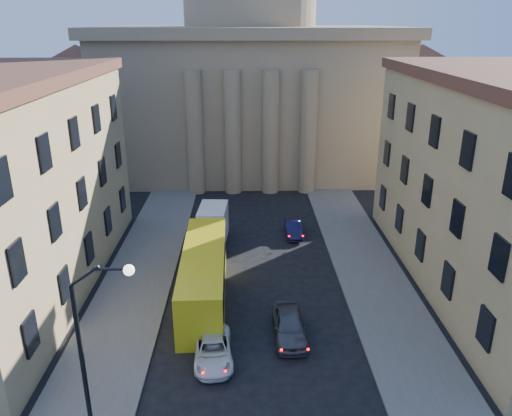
{
  "coord_description": "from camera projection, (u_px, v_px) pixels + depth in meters",
  "views": [
    {
      "loc": [
        -0.68,
        -9.23,
        17.58
      ],
      "look_at": [
        -0.07,
        18.44,
        7.2
      ],
      "focal_mm": 35.0,
      "sensor_mm": 36.0,
      "label": 1
    }
  ],
  "objects": [
    {
      "name": "car_left_mid",
      "position": [
        213.0,
        350.0,
        27.44
      ],
      "size": [
        2.46,
        4.67,
        1.25
      ],
      "primitive_type": "imported",
      "rotation": [
        0.0,
        0.0,
        0.09
      ],
      "color": "silver",
      "rests_on": "ground"
    },
    {
      "name": "city_bus",
      "position": [
        204.0,
        274.0,
        33.2
      ],
      "size": [
        3.08,
        12.13,
        3.4
      ],
      "rotation": [
        0.0,
        0.0,
        0.02
      ],
      "color": "gold",
      "rests_on": "ground"
    },
    {
      "name": "car_right_far",
      "position": [
        289.0,
        326.0,
        29.35
      ],
      "size": [
        1.92,
        4.63,
        1.57
      ],
      "primitive_type": "imported",
      "rotation": [
        0.0,
        0.0,
        0.02
      ],
      "color": "#45454A",
      "rests_on": "ground"
    },
    {
      "name": "box_truck",
      "position": [
        212.0,
        229.0,
        41.28
      ],
      "size": [
        2.54,
        5.75,
        3.09
      ],
      "rotation": [
        0.0,
        0.0,
        -0.06
      ],
      "color": "silver",
      "rests_on": "ground"
    },
    {
      "name": "car_right_distant",
      "position": [
        293.0,
        229.0,
        43.47
      ],
      "size": [
        1.35,
        3.81,
        1.25
      ],
      "primitive_type": "imported",
      "rotation": [
        0.0,
        0.0,
        0.01
      ],
      "color": "black",
      "rests_on": "ground"
    },
    {
      "name": "church",
      "position": [
        250.0,
        70.0,
        62.58
      ],
      "size": [
        68.02,
        28.76,
        36.6
      ],
      "color": "#8B7755",
      "rests_on": "ground"
    },
    {
      "name": "building_right",
      "position": [
        511.0,
        184.0,
        33.16
      ],
      "size": [
        11.6,
        26.6,
        14.7
      ],
      "color": "tan",
      "rests_on": "ground"
    },
    {
      "name": "street_lamp",
      "position": [
        93.0,
        343.0,
        20.32
      ],
      "size": [
        2.62,
        0.44,
        8.83
      ],
      "color": "black",
      "rests_on": "ground"
    },
    {
      "name": "sidewalk_right",
      "position": [
        390.0,
        314.0,
        31.82
      ],
      "size": [
        5.0,
        60.0,
        0.15
      ],
      "primitive_type": "cube",
      "color": "#575450",
      "rests_on": "ground"
    },
    {
      "name": "sidewalk_left",
      "position": [
        123.0,
        317.0,
        31.48
      ],
      "size": [
        5.0,
        60.0,
        0.15
      ],
      "primitive_type": "cube",
      "color": "#575450",
      "rests_on": "ground"
    }
  ]
}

